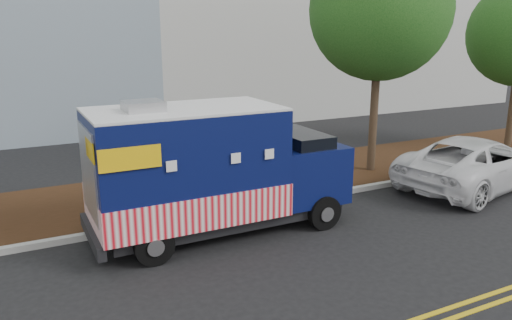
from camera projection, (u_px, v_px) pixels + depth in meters
name	position (u px, v px, depth m)	size (l,w,h in m)	color
ground	(233.00, 237.00, 11.52)	(120.00, 120.00, 0.00)	black
curb	(211.00, 215.00, 12.71)	(120.00, 0.18, 0.15)	#9E9E99
mulch_strip	(184.00, 191.00, 14.52)	(120.00, 4.00, 0.15)	black
tree_c	(380.00, 10.00, 15.24)	(4.34, 4.34, 7.41)	#38281C
sign_post	(119.00, 181.00, 11.68)	(0.06, 0.06, 2.40)	#473828
food_truck	(209.00, 173.00, 11.42)	(6.12, 2.39, 3.21)	black
white_car	(475.00, 162.00, 15.00)	(2.56, 5.56, 1.54)	white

